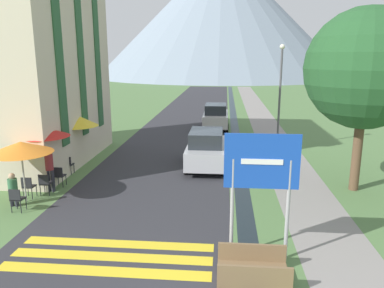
{
  "coord_description": "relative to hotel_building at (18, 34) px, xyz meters",
  "views": [
    {
      "loc": [
        0.46,
        -5.6,
        5.24
      ],
      "look_at": [
        -0.93,
        10.0,
        1.53
      ],
      "focal_mm": 35.0,
      "sensor_mm": 36.0,
      "label": 1
    }
  ],
  "objects": [
    {
      "name": "ground_plane",
      "position": [
        9.39,
        8.0,
        -6.25
      ],
      "size": [
        160.0,
        160.0,
        0.0
      ],
      "primitive_type": "plane",
      "color": "#517542"
    },
    {
      "name": "road",
      "position": [
        6.89,
        18.0,
        -6.24
      ],
      "size": [
        6.4,
        60.0,
        0.01
      ],
      "color": "#2D2D33",
      "rests_on": "ground_plane"
    },
    {
      "name": "footpath",
      "position": [
        12.99,
        18.0,
        -6.24
      ],
      "size": [
        2.2,
        60.0,
        0.01
      ],
      "color": "gray",
      "rests_on": "ground_plane"
    },
    {
      "name": "drainage_channel",
      "position": [
        10.59,
        18.0,
        -6.25
      ],
      "size": [
        0.6,
        60.0,
        0.0
      ],
      "color": "black",
      "rests_on": "ground_plane"
    },
    {
      "name": "crosswalk_marking",
      "position": [
        6.89,
        -8.8,
        -6.24
      ],
      "size": [
        5.44,
        1.84,
        0.01
      ],
      "color": "yellow",
      "rests_on": "ground_plane"
    },
    {
      "name": "mountain_distant",
      "position": [
        8.47,
        80.59,
        9.03
      ],
      "size": [
        62.57,
        62.57,
        30.57
      ],
      "color": "gray",
      "rests_on": "ground_plane"
    },
    {
      "name": "hotel_building",
      "position": [
        0.0,
        0.0,
        0.0
      ],
      "size": [
        6.46,
        9.07,
        11.62
      ],
      "color": "beige",
      "rests_on": "ground_plane"
    },
    {
      "name": "road_sign",
      "position": [
        10.8,
        -8.46,
        -3.96
      ],
      "size": [
        1.9,
        0.11,
        3.37
      ],
      "color": "#9E9EA3",
      "rests_on": "ground_plane"
    },
    {
      "name": "footbridge",
      "position": [
        10.59,
        -9.49,
        -6.02
      ],
      "size": [
        1.7,
        1.1,
        0.65
      ],
      "color": "brown",
      "rests_on": "ground_plane"
    },
    {
      "name": "parked_car_near",
      "position": [
        8.99,
        -0.29,
        -5.34
      ],
      "size": [
        1.88,
        4.1,
        1.82
      ],
      "color": "#B2B2B7",
      "rests_on": "ground_plane"
    },
    {
      "name": "parked_car_far",
      "position": [
        9.18,
        9.52,
        -5.34
      ],
      "size": [
        1.86,
        4.07,
        1.82
      ],
      "color": "silver",
      "rests_on": "ground_plane"
    },
    {
      "name": "cafe_chair_middle",
      "position": [
        3.15,
        -3.61,
        -5.74
      ],
      "size": [
        0.4,
        0.4,
        0.85
      ],
      "rotation": [
        0.0,
        0.0,
        -0.16
      ],
      "color": "#232328",
      "rests_on": "ground_plane"
    },
    {
      "name": "cafe_chair_far_right",
      "position": [
        2.85,
        -2.02,
        -5.74
      ],
      "size": [
        0.4,
        0.4,
        0.85
      ],
      "rotation": [
        0.0,
        0.0,
        0.39
      ],
      "color": "#232328",
      "rests_on": "ground_plane"
    },
    {
      "name": "cafe_chair_near_left",
      "position": [
        2.56,
        -4.95,
        -5.74
      ],
      "size": [
        0.4,
        0.4,
        0.85
      ],
      "rotation": [
        0.0,
        0.0,
        -0.13
      ],
      "color": "#232328",
      "rests_on": "ground_plane"
    },
    {
      "name": "cafe_chair_nearest",
      "position": [
        2.82,
        -6.2,
        -5.74
      ],
      "size": [
        0.4,
        0.4,
        0.85
      ],
      "rotation": [
        0.0,
        0.0,
        -0.35
      ],
      "color": "#232328",
      "rests_on": "ground_plane"
    },
    {
      "name": "cafe_chair_near_right",
      "position": [
        3.04,
        -4.58,
        -5.74
      ],
      "size": [
        0.4,
        0.4,
        0.85
      ],
      "rotation": [
        0.0,
        0.0,
        -0.43
      ],
      "color": "#232328",
      "rests_on": "ground_plane"
    },
    {
      "name": "cafe_umbrella_front_orange",
      "position": [
        2.61,
        -5.26,
        -4.19
      ],
      "size": [
        2.25,
        2.25,
        2.27
      ],
      "color": "#B7B2A8",
      "rests_on": "ground_plane"
    },
    {
      "name": "cafe_umbrella_middle_red",
      "position": [
        2.6,
        -3.37,
        -4.02
      ],
      "size": [
        1.96,
        1.96,
        2.43
      ],
      "color": "#B7B2A8",
      "rests_on": "ground_plane"
    },
    {
      "name": "cafe_umbrella_rear_yellow",
      "position": [
        2.81,
        -0.57,
        -4.02
      ],
      "size": [
        2.03,
        2.03,
        2.5
      ],
      "color": "#B7B2A8",
      "rests_on": "ground_plane"
    },
    {
      "name": "person_seated_near",
      "position": [
        2.43,
        -5.71,
        -5.57
      ],
      "size": [
        0.32,
        0.32,
        1.23
      ],
      "color": "#282833",
      "rests_on": "ground_plane"
    },
    {
      "name": "person_standing_terrace",
      "position": [
        3.05,
        -4.16,
        -5.24
      ],
      "size": [
        0.32,
        0.32,
        1.73
      ],
      "color": "#282833",
      "rests_on": "ground_plane"
    },
    {
      "name": "streetlamp",
      "position": [
        12.87,
        3.62,
        -2.83
      ],
      "size": [
        0.28,
        0.28,
        5.85
      ],
      "color": "#515156",
      "rests_on": "ground_plane"
    },
    {
      "name": "tree_by_path",
      "position": [
        15.05,
        -2.88,
        -1.49
      ],
      "size": [
        4.53,
        4.53,
        7.04
      ],
      "color": "brown",
      "rests_on": "ground_plane"
    }
  ]
}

